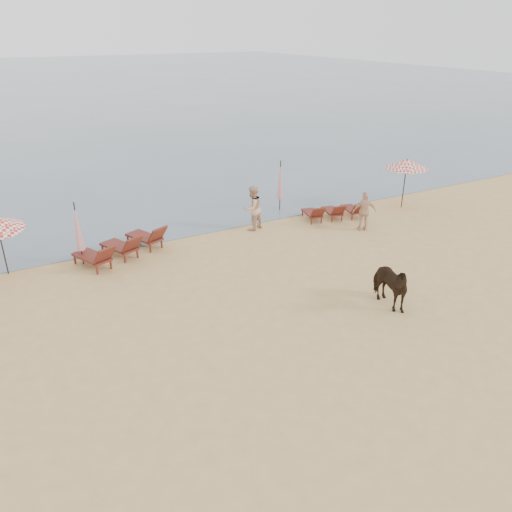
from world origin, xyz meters
The scene contains 10 objects.
ground centered at (0.00, 0.00, 0.00)m, with size 120.00×120.00×0.00m, color tan.
sea centered at (0.00, 80.00, 0.00)m, with size 160.00×140.00×0.06m, color #51606B.
lounger_cluster_left centered at (-3.22, 9.33, 0.47)m, with size 3.52×2.85×0.67m.
lounger_cluster_right centered at (6.03, 8.89, 0.38)m, with size 2.75×1.98×0.55m.
umbrella_open_right centered at (9.82, 8.64, 2.09)m, with size 1.90×1.90×2.32m.
umbrella_closed_left centered at (-4.67, 9.45, 1.45)m, with size 0.29×0.29×2.35m.
umbrella_closed_right centered at (4.56, 11.07, 1.44)m, with size 0.28×0.28×2.33m.
cow centered at (2.89, 1.99, 0.74)m, with size 0.79×1.74×1.47m, color black.
beachgoer_right_a centered at (2.29, 9.53, 0.94)m, with size 0.92×0.71×1.89m, color tan.
beachgoer_right_b centered at (6.33, 7.25, 0.83)m, with size 0.97×0.40×1.66m, color #D7A586.
Camera 1 is at (-6.93, -7.76, 7.82)m, focal length 35.00 mm.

